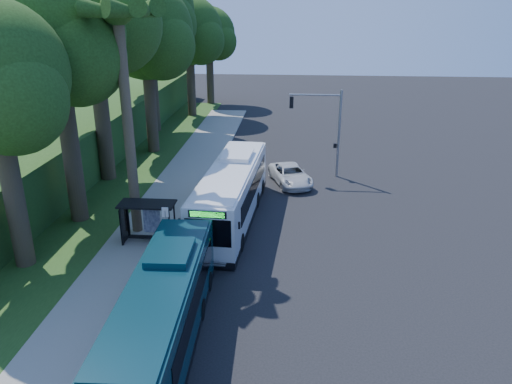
# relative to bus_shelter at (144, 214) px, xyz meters

# --- Properties ---
(ground) EXTENTS (140.00, 140.00, 0.00)m
(ground) POSITION_rel_bus_shelter_xyz_m (7.26, 2.86, -1.81)
(ground) COLOR black
(ground) RESTS_ON ground
(sidewalk) EXTENTS (4.50, 70.00, 0.12)m
(sidewalk) POSITION_rel_bus_shelter_xyz_m (-0.04, 2.86, -1.75)
(sidewalk) COLOR gray
(sidewalk) RESTS_ON ground
(red_curb) EXTENTS (0.25, 30.00, 0.13)m
(red_curb) POSITION_rel_bus_shelter_xyz_m (2.26, -1.14, -1.74)
(red_curb) COLOR maroon
(red_curb) RESTS_ON ground
(grass_verge) EXTENTS (8.00, 70.00, 0.06)m
(grass_verge) POSITION_rel_bus_shelter_xyz_m (-5.74, 7.86, -1.78)
(grass_verge) COLOR #234719
(grass_verge) RESTS_ON ground
(bus_shelter) EXTENTS (3.20, 1.51, 2.55)m
(bus_shelter) POSITION_rel_bus_shelter_xyz_m (0.00, 0.00, 0.00)
(bus_shelter) COLOR black
(bus_shelter) RESTS_ON ground
(stop_sign_pole) EXTENTS (0.35, 0.06, 3.17)m
(stop_sign_pole) POSITION_rel_bus_shelter_xyz_m (1.86, -2.14, 0.28)
(stop_sign_pole) COLOR gray
(stop_sign_pole) RESTS_ON ground
(traffic_signal_pole) EXTENTS (4.10, 0.30, 7.00)m
(traffic_signal_pole) POSITION_rel_bus_shelter_xyz_m (11.04, 12.86, 2.62)
(traffic_signal_pole) COLOR gray
(traffic_signal_pole) RESTS_ON ground
(palm_tree) EXTENTS (4.20, 4.20, 14.40)m
(palm_tree) POSITION_rel_bus_shelter_xyz_m (-0.94, 1.36, 10.57)
(palm_tree) COLOR #4C3F2D
(palm_tree) RESTS_ON ground
(hillside_backdrop) EXTENTS (24.00, 60.00, 8.80)m
(hillside_backdrop) POSITION_rel_bus_shelter_xyz_m (-19.04, 17.96, 0.63)
(hillside_backdrop) COLOR #234719
(hillside_backdrop) RESTS_ON ground
(tree_0) EXTENTS (8.40, 8.00, 15.70)m
(tree_0) POSITION_rel_bus_shelter_xyz_m (-5.14, 2.84, 9.40)
(tree_0) COLOR #382B1E
(tree_0) RESTS_ON ground
(tree_1) EXTENTS (10.50, 10.00, 18.26)m
(tree_1) POSITION_rel_bus_shelter_xyz_m (-6.12, 10.84, 10.92)
(tree_1) COLOR #382B1E
(tree_1) RESTS_ON ground
(tree_2) EXTENTS (8.82, 8.40, 15.12)m
(tree_2) POSITION_rel_bus_shelter_xyz_m (-4.64, 18.84, 8.67)
(tree_2) COLOR #382B1E
(tree_2) RESTS_ON ground
(tree_3) EXTENTS (10.08, 9.60, 17.28)m
(tree_3) POSITION_rel_bus_shelter_xyz_m (-6.62, 26.84, 10.17)
(tree_3) COLOR #382B1E
(tree_3) RESTS_ON ground
(tree_4) EXTENTS (8.40, 8.00, 14.14)m
(tree_4) POSITION_rel_bus_shelter_xyz_m (-4.14, 34.84, 7.92)
(tree_4) COLOR #382B1E
(tree_4) RESTS_ON ground
(tree_5) EXTENTS (7.35, 7.00, 12.86)m
(tree_5) POSITION_rel_bus_shelter_xyz_m (-3.16, 42.84, 7.16)
(tree_5) COLOR #382B1E
(tree_5) RESTS_ON ground
(white_bus) EXTENTS (3.59, 13.30, 3.92)m
(white_bus) POSITION_rel_bus_shelter_xyz_m (4.66, 3.68, 0.11)
(white_bus) COLOR silver
(white_bus) RESTS_ON ground
(teal_bus) EXTENTS (2.94, 12.01, 3.56)m
(teal_bus) POSITION_rel_bus_shelter_xyz_m (3.53, -9.37, -0.07)
(teal_bus) COLOR #092933
(teal_bus) RESTS_ON ground
(pickup) EXTENTS (3.97, 5.73, 1.46)m
(pickup) POSITION_rel_bus_shelter_xyz_m (8.34, 10.83, -1.08)
(pickup) COLOR silver
(pickup) RESTS_ON ground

